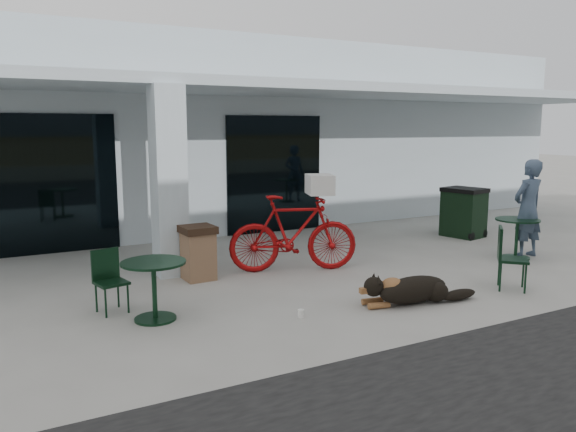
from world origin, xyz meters
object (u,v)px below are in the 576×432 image
trash_receptacle (198,253)px  wheeled_bin (464,212)px  cafe_table_far (516,239)px  person (528,208)px  cafe_table_near (154,291)px  cafe_chair_far_a (513,259)px  dog (413,288)px  cafe_chair_near (111,282)px  bicycle (293,233)px

trash_receptacle → wheeled_bin: bearing=5.5°
cafe_table_far → person: bearing=4.2°
trash_receptacle → cafe_table_near: bearing=-125.8°
wheeled_bin → cafe_chair_far_a: bearing=-137.7°
dog → cafe_chair_near: 4.12m
person → bicycle: bearing=-15.3°
cafe_chair_far_a → person: person is taller
bicycle → cafe_chair_far_a: 3.49m
bicycle → dog: 2.48m
person → trash_receptacle: person is taller
cafe_table_far → dog: bearing=-161.2°
dog → cafe_chair_near: cafe_chair_near is taller
dog → wheeled_bin: size_ratio=1.19×
bicycle → cafe_table_far: bicycle is taller
person → wheeled_bin: (0.43, 2.02, -0.38)m
cafe_chair_near → trash_receptacle: (1.56, 1.02, 0.02)m
cafe_table_near → bicycle: bearing=25.6°
bicycle → dog: bicycle is taller
dog → trash_receptacle: 3.45m
wheeled_bin → cafe_table_near: bearing=-175.9°
trash_receptacle → person: bearing=-13.1°
bicycle → trash_receptacle: bicycle is taller
bicycle → trash_receptacle: bearing=100.0°
cafe_table_far → person: person is taller
dog → cafe_table_near: cafe_table_near is taller
bicycle → cafe_table_near: (-2.75, -1.32, -0.27)m
bicycle → trash_receptacle: size_ratio=2.49×
dog → cafe_chair_near: (-3.79, 1.60, 0.20)m
cafe_table_far → bicycle: bearing=164.4°
bicycle → trash_receptacle: (-1.61, 0.26, -0.22)m
cafe_table_near → cafe_table_far: bearing=1.3°
dog → person: person is taller
dog → cafe_chair_far_a: size_ratio=1.38×
cafe_table_near → cafe_chair_near: size_ratio=0.98×
trash_receptacle → cafe_table_far: bearing=-13.9°
cafe_chair_near → trash_receptacle: 1.87m
bicycle → person: 4.57m
cafe_chair_near → cafe_table_far: (7.31, -0.40, -0.04)m
bicycle → cafe_chair_far_a: size_ratio=2.30×
cafe_table_near → dog: bearing=-17.2°
cafe_table_near → trash_receptacle: trash_receptacle is taller
cafe_table_far → trash_receptacle: size_ratio=0.91×
cafe_chair_near → person: 7.62m
cafe_chair_near → person: person is taller
cafe_chair_near → cafe_chair_far_a: size_ratio=0.88×
bicycle → cafe_chair_far_a: (2.39, -2.54, -0.18)m
trash_receptacle → cafe_chair_far_a: bearing=-35.0°
cafe_chair_near → cafe_table_far: 7.32m
cafe_table_far → wheeled_bin: 2.17m
cafe_chair_near → cafe_table_far: cafe_chair_near is taller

